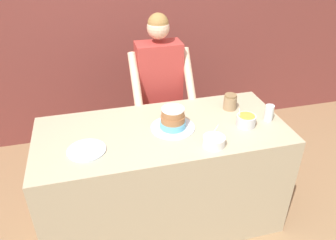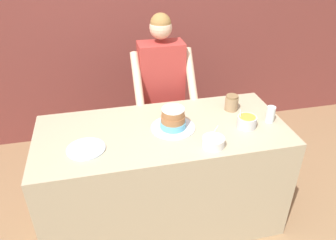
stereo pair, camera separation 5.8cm
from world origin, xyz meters
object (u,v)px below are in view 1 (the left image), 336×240
cake (173,120)px  frosting_bowl_white (214,141)px  person_baker (159,85)px  ceramic_plate (87,150)px  stoneware_jar (230,102)px  frosting_bowl_orange (246,120)px  drinking_glass (269,113)px

cake → frosting_bowl_white: (0.22, -0.29, -0.03)m
person_baker → ceramic_plate: (-0.70, -0.83, -0.03)m
ceramic_plate → stoneware_jar: bearing=14.5°
person_baker → frosting_bowl_white: bearing=-80.7°
person_baker → frosting_bowl_white: 0.99m
frosting_bowl_orange → frosting_bowl_white: bearing=-150.7°
cake → drinking_glass: 0.76m
stoneware_jar → ceramic_plate: bearing=-165.5°
person_baker → cake: person_baker is taller
person_baker → frosting_bowl_orange: (0.49, -0.80, 0.01)m
cake → ceramic_plate: bearing=-168.3°
person_baker → cake: size_ratio=4.83×
person_baker → frosting_bowl_white: (0.16, -0.98, -0.00)m
person_baker → ceramic_plate: person_baker is taller
drinking_glass → ceramic_plate: 1.41m
frosting_bowl_orange → ceramic_plate: 1.20m
drinking_glass → ceramic_plate: bearing=-177.5°
person_baker → drinking_glass: bearing=-47.5°
stoneware_jar → person_baker: bearing=132.7°
person_baker → stoneware_jar: bearing=-47.3°
frosting_bowl_white → drinking_glass: bearing=22.0°
person_baker → frosting_bowl_orange: person_baker is taller
frosting_bowl_white → drinking_glass: (0.54, 0.22, 0.03)m
cake → stoneware_jar: cake is taller
cake → stoneware_jar: size_ratio=2.55×
frosting_bowl_white → frosting_bowl_orange: size_ratio=1.06×
frosting_bowl_white → stoneware_jar: 0.56m
ceramic_plate → drinking_glass: bearing=2.5°
cake → frosting_bowl_orange: (0.55, -0.11, -0.02)m
frosting_bowl_white → cake: bearing=126.8°
frosting_bowl_orange → stoneware_jar: (-0.01, 0.28, 0.02)m
frosting_bowl_orange → stoneware_jar: frosting_bowl_orange is taller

